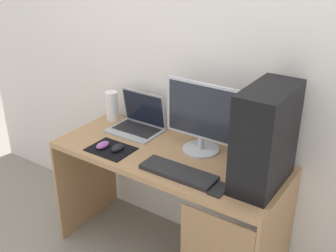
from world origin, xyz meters
name	(u,v)px	position (x,y,z in m)	size (l,w,h in m)	color
wall_back	(199,47)	(0.00, 0.32, 1.30)	(4.00, 0.05, 2.60)	silver
desk	(170,179)	(0.02, -0.01, 0.59)	(1.38, 0.56, 0.74)	#A37A51
pc_tower	(266,138)	(0.56, 0.02, 1.00)	(0.20, 0.41, 0.51)	black
monitor	(201,118)	(0.13, 0.14, 0.95)	(0.45, 0.21, 0.42)	#B7BCC6
laptop	(138,123)	(-0.34, 0.17, 0.79)	(0.32, 0.24, 0.25)	#9EA3A8
speaker	(112,106)	(-0.59, 0.20, 0.84)	(0.08, 0.08, 0.20)	white
keyboard	(178,172)	(0.17, -0.15, 0.75)	(0.42, 0.14, 0.02)	#232326
mousepad	(111,149)	(-0.31, -0.14, 0.74)	(0.26, 0.20, 0.01)	black
mouse_left	(118,148)	(-0.26, -0.13, 0.76)	(0.06, 0.10, 0.03)	black
mouse_right	(103,145)	(-0.36, -0.15, 0.76)	(0.06, 0.10, 0.03)	#8C4C99
cell_phone	(219,190)	(0.42, -0.16, 0.75)	(0.07, 0.13, 0.01)	#232326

